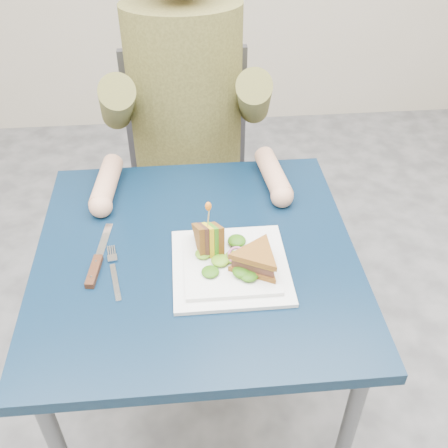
{
  "coord_description": "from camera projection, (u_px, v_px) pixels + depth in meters",
  "views": [
    {
      "loc": [
        -0.02,
        -0.91,
        1.56
      ],
      "look_at": [
        0.07,
        -0.01,
        0.82
      ],
      "focal_mm": 42.0,
      "sensor_mm": 36.0,
      "label": 1
    }
  ],
  "objects": [
    {
      "name": "toothpick_frill",
      "position": [
        208.0,
        206.0,
        1.12
      ],
      "size": [
        0.01,
        0.01,
        0.02
      ],
      "primitive_type": "ellipsoid",
      "color": "orange",
      "rests_on": "sandwich_upright"
    },
    {
      "name": "chair",
      "position": [
        189.0,
        167.0,
        1.85
      ],
      "size": [
        0.42,
        0.4,
        0.93
      ],
      "color": "#47474C",
      "rests_on": "ground"
    },
    {
      "name": "plate",
      "position": [
        230.0,
        265.0,
        1.18
      ],
      "size": [
        0.26,
        0.26,
        0.02
      ],
      "color": "white",
      "rests_on": "table"
    },
    {
      "name": "ground",
      "position": [
        204.0,
        418.0,
        1.69
      ],
      "size": [
        4.0,
        4.0,
        0.0
      ],
      "primitive_type": "plane",
      "color": "#58585B",
      "rests_on": "ground"
    },
    {
      "name": "toothpick",
      "position": [
        209.0,
        216.0,
        1.14
      ],
      "size": [
        0.01,
        0.01,
        0.06
      ],
      "primitive_type": "cylinder",
      "rotation": [
        0.14,
        0.07,
        0.0
      ],
      "color": "tan",
      "rests_on": "sandwich_upright"
    },
    {
      "name": "sandwich_flat",
      "position": [
        257.0,
        260.0,
        1.14
      ],
      "size": [
        0.17,
        0.17,
        0.05
      ],
      "color": "brown",
      "rests_on": "plate"
    },
    {
      "name": "onion_ring",
      "position": [
        237.0,
        255.0,
        1.17
      ],
      "size": [
        0.04,
        0.04,
        0.02
      ],
      "primitive_type": "torus",
      "rotation": [
        0.44,
        0.0,
        0.0
      ],
      "color": "#9E4C7A",
      "rests_on": "plate"
    },
    {
      "name": "lettuce_spill",
      "position": [
        232.0,
        255.0,
        1.17
      ],
      "size": [
        0.15,
        0.13,
        0.02
      ],
      "primitive_type": null,
      "color": "#337A14",
      "rests_on": "plate"
    },
    {
      "name": "knife",
      "position": [
        96.0,
        265.0,
        1.19
      ],
      "size": [
        0.05,
        0.22,
        0.02
      ],
      "color": "silver",
      "rests_on": "table"
    },
    {
      "name": "fork",
      "position": [
        114.0,
        273.0,
        1.17
      ],
      "size": [
        0.04,
        0.18,
        0.01
      ],
      "color": "silver",
      "rests_on": "table"
    },
    {
      "name": "sandwich_upright",
      "position": [
        209.0,
        239.0,
        1.18
      ],
      "size": [
        0.08,
        0.12,
        0.12
      ],
      "color": "brown",
      "rests_on": "plate"
    },
    {
      "name": "table",
      "position": [
        197.0,
        275.0,
        1.28
      ],
      "size": [
        0.75,
        0.75,
        0.73
      ],
      "color": "black",
      "rests_on": "ground"
    },
    {
      "name": "diner",
      "position": [
        185.0,
        81.0,
        1.53
      ],
      "size": [
        0.54,
        0.59,
        0.74
      ],
      "color": "#4F4C24",
      "rests_on": "chair"
    }
  ]
}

